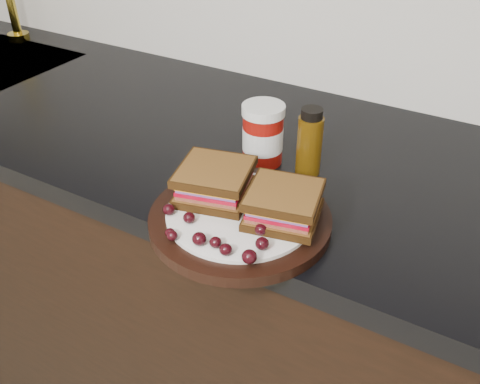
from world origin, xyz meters
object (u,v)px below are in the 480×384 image
(oil_bottle, at_px, (310,141))
(sandwich_left, at_px, (215,182))
(plate, at_px, (240,219))
(condiment_jar, at_px, (263,134))

(oil_bottle, bearing_deg, sandwich_left, -115.82)
(plate, relative_size, oil_bottle, 2.29)
(condiment_jar, height_order, oil_bottle, oil_bottle)
(plate, height_order, condiment_jar, condiment_jar)
(plate, height_order, oil_bottle, oil_bottle)
(plate, bearing_deg, condiment_jar, 107.79)
(oil_bottle, bearing_deg, condiment_jar, -174.47)
(condiment_jar, bearing_deg, plate, -72.21)
(plate, bearing_deg, oil_bottle, 81.84)
(plate, relative_size, sandwich_left, 2.54)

